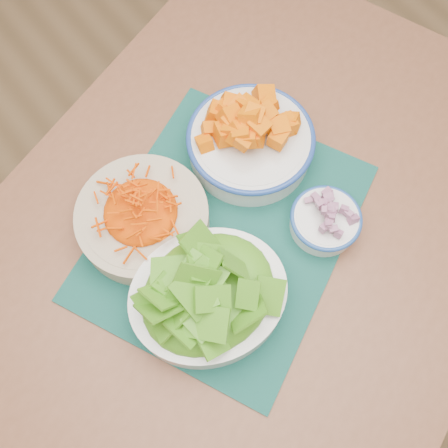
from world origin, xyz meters
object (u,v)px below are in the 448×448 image
at_px(carrot_bowl, 142,215).
at_px(lettuce_bowl, 208,293).
at_px(placemat, 224,231).
at_px(squash_bowl, 251,138).
at_px(table, 232,266).
at_px(onion_bowl, 326,219).

xyz_separation_m(carrot_bowl, lettuce_bowl, (0.00, -0.18, 0.01)).
bearing_deg(placemat, squash_bowl, 10.15).
height_order(carrot_bowl, lettuce_bowl, lettuce_bowl).
xyz_separation_m(placemat, squash_bowl, (0.14, 0.10, 0.05)).
relative_size(squash_bowl, lettuce_bowl, 0.94).
distance_m(table, placemat, 0.10).
bearing_deg(table, onion_bowl, -41.14).
relative_size(carrot_bowl, onion_bowl, 1.78).
distance_m(carrot_bowl, squash_bowl, 0.24).
distance_m(carrot_bowl, onion_bowl, 0.32).
relative_size(lettuce_bowl, onion_bowl, 2.15).
xyz_separation_m(table, lettuce_bowl, (-0.09, -0.05, 0.15)).
relative_size(placemat, carrot_bowl, 1.90).
xyz_separation_m(placemat, lettuce_bowl, (-0.10, -0.08, 0.06)).
xyz_separation_m(carrot_bowl, squash_bowl, (0.24, 0.00, 0.01)).
distance_m(table, squash_bowl, 0.25).
height_order(placemat, carrot_bowl, carrot_bowl).
bearing_deg(lettuce_bowl, onion_bowl, 13.74).
bearing_deg(onion_bowl, placemat, 144.69).
bearing_deg(placemat, onion_bowl, -60.21).
bearing_deg(carrot_bowl, lettuce_bowl, -88.44).
xyz_separation_m(squash_bowl, onion_bowl, (0.01, -0.20, -0.02)).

